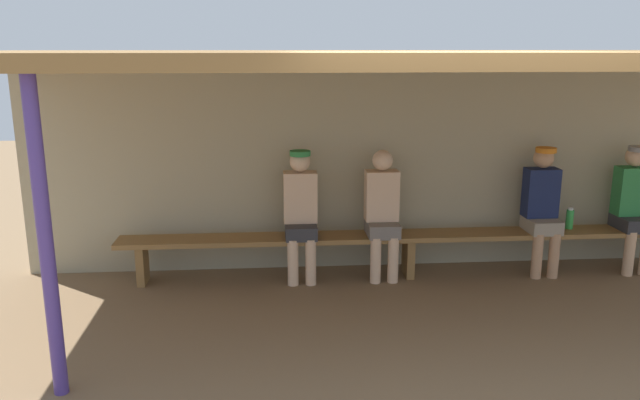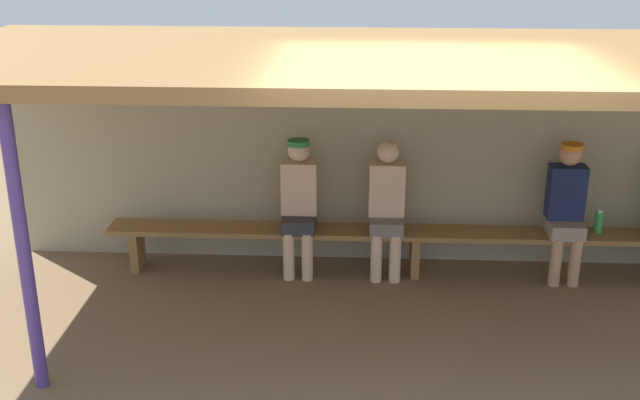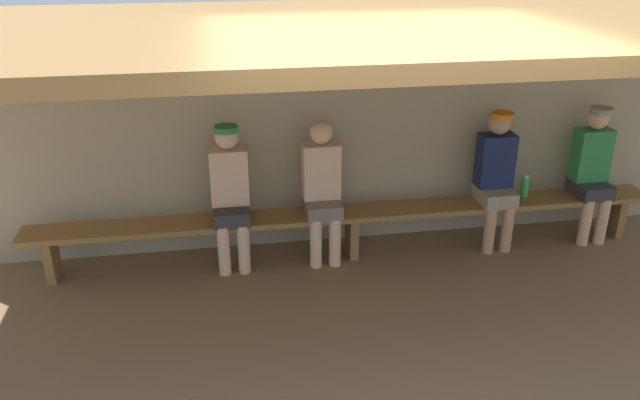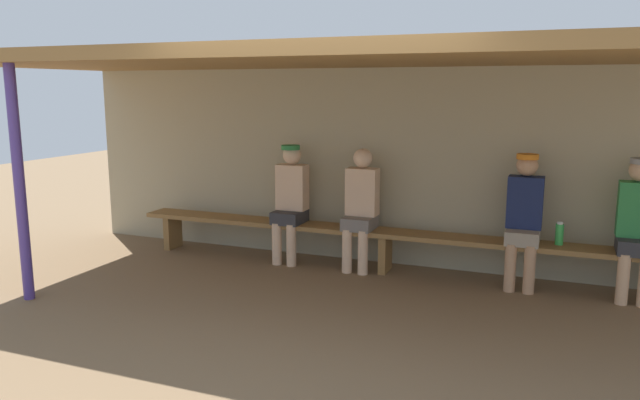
{
  "view_description": "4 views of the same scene",
  "coord_description": "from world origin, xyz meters",
  "views": [
    {
      "loc": [
        -1.42,
        -4.64,
        2.36
      ],
      "look_at": [
        -0.95,
        1.32,
        0.9
      ],
      "focal_mm": 35.29,
      "sensor_mm": 36.0,
      "label": 1
    },
    {
      "loc": [
        -0.57,
        -5.49,
        3.34
      ],
      "look_at": [
        -0.92,
        1.42,
        0.81
      ],
      "focal_mm": 43.95,
      "sensor_mm": 36.0,
      "label": 2
    },
    {
      "loc": [
        -1.21,
        -3.85,
        3.0
      ],
      "look_at": [
        -0.38,
        1.14,
        0.78
      ],
      "focal_mm": 36.16,
      "sensor_mm": 36.0,
      "label": 3
    },
    {
      "loc": [
        1.72,
        -4.7,
        1.98
      ],
      "look_at": [
        -0.66,
        1.29,
        0.8
      ],
      "focal_mm": 34.37,
      "sensor_mm": 36.0,
      "label": 4
    }
  ],
  "objects": [
    {
      "name": "ground_plane",
      "position": [
        0.0,
        0.0,
        0.0
      ],
      "size": [
        24.0,
        24.0,
        0.0
      ],
      "primitive_type": "plane",
      "color": "brown"
    },
    {
      "name": "back_wall",
      "position": [
        0.0,
        2.0,
        1.1
      ],
      "size": [
        8.0,
        0.2,
        2.2
      ],
      "primitive_type": "cube",
      "color": "tan",
      "rests_on": "ground"
    },
    {
      "name": "dugout_roof",
      "position": [
        0.0,
        0.7,
        2.26
      ],
      "size": [
        8.0,
        2.8,
        0.12
      ],
      "primitive_type": "cube",
      "color": "olive",
      "rests_on": "back_wall"
    },
    {
      "name": "bench",
      "position": [
        0.0,
        1.55,
        0.39
      ],
      "size": [
        6.0,
        0.36,
        0.46
      ],
      "color": "olive",
      "rests_on": "ground"
    },
    {
      "name": "player_in_white",
      "position": [
        1.41,
        1.55,
        0.75
      ],
      "size": [
        0.34,
        0.42,
        1.34
      ],
      "color": "gray",
      "rests_on": "ground"
    },
    {
      "name": "player_middle",
      "position": [
        -1.13,
        1.55,
        0.75
      ],
      "size": [
        0.34,
        0.42,
        1.34
      ],
      "color": "#333338",
      "rests_on": "ground"
    },
    {
      "name": "player_with_sunglasses",
      "position": [
        2.41,
        1.55,
        0.75
      ],
      "size": [
        0.34,
        0.42,
        1.34
      ],
      "color": "#333338",
      "rests_on": "ground"
    },
    {
      "name": "player_leftmost",
      "position": [
        -0.29,
        1.55,
        0.73
      ],
      "size": [
        0.34,
        0.42,
        1.34
      ],
      "color": "slate",
      "rests_on": "ground"
    },
    {
      "name": "water_bottle_orange",
      "position": [
        1.75,
        1.6,
        0.57
      ],
      "size": [
        0.08,
        0.08,
        0.23
      ],
      "color": "green",
      "rests_on": "bench"
    }
  ]
}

